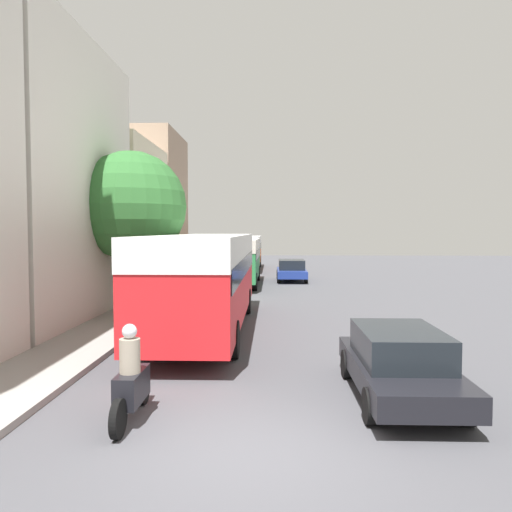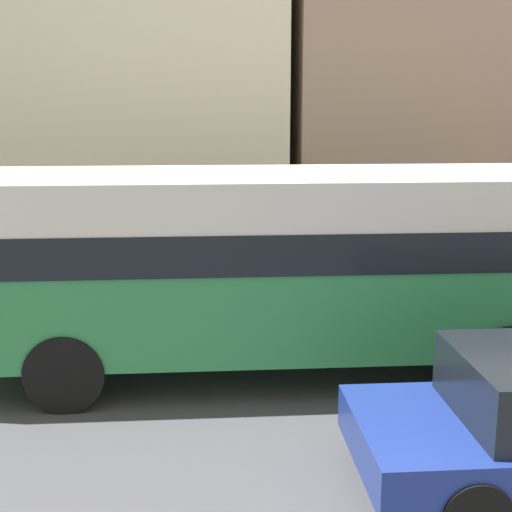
{
  "view_description": "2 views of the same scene",
  "coord_description": "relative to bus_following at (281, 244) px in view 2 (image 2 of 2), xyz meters",
  "views": [
    {
      "loc": [
        0.35,
        -7.29,
        3.35
      ],
      "look_at": [
        -0.61,
        21.83,
        1.86
      ],
      "focal_mm": 35.0,
      "sensor_mm": 36.0,
      "label": 1
    },
    {
      "loc": [
        7.85,
        22.07,
        3.79
      ],
      "look_at": [
        -1.58,
        22.79,
        1.74
      ],
      "focal_mm": 50.0,
      "sensor_mm": 36.0,
      "label": 2
    }
  ],
  "objects": [
    {
      "name": "pedestrian_near_curb",
      "position": [
        -2.58,
        -0.91,
        -0.85
      ],
      "size": [
        0.36,
        0.36,
        1.67
      ],
      "color": "#232838",
      "rests_on": "sidewalk"
    },
    {
      "name": "bus_following",
      "position": [
        0.0,
        0.0,
        0.0
      ],
      "size": [
        2.63,
        9.14,
        2.84
      ],
      "color": "#2D8447",
      "rests_on": "ground_plane"
    },
    {
      "name": "building_end_row",
      "position": [
        -7.1,
        4.51,
        3.19
      ],
      "size": [
        5.42,
        7.22,
        10.09
      ],
      "color": "gray",
      "rests_on": "ground_plane"
    },
    {
      "name": "building_far_terrace",
      "position": [
        -6.96,
        -3.18,
        2.21
      ],
      "size": [
        5.14,
        7.67,
        8.13
      ],
      "color": "beige",
      "rests_on": "ground_plane"
    }
  ]
}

